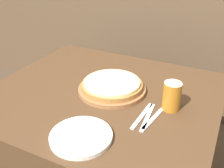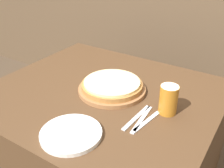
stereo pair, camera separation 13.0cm
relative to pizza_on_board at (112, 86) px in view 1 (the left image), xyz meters
name	(u,v)px [view 1 (the left image)]	position (x,y,z in m)	size (l,w,h in m)	color
dining_table	(104,146)	(-0.04, -0.03, -0.38)	(1.12, 0.99, 0.71)	#4C331E
pizza_on_board	(112,86)	(0.00, 0.00, 0.00)	(0.34, 0.34, 0.06)	#99663D
beer_glass	(172,95)	(0.31, -0.03, 0.05)	(0.08, 0.08, 0.13)	#B7701E
dinner_plate	(81,136)	(0.05, -0.38, -0.02)	(0.24, 0.24, 0.02)	white
fork	(142,116)	(0.21, -0.14, -0.02)	(0.03, 0.21, 0.00)	silver
dinner_knife	(148,117)	(0.24, -0.14, -0.02)	(0.04, 0.21, 0.00)	silver
spoon	(153,119)	(0.26, -0.14, -0.02)	(0.04, 0.18, 0.00)	silver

